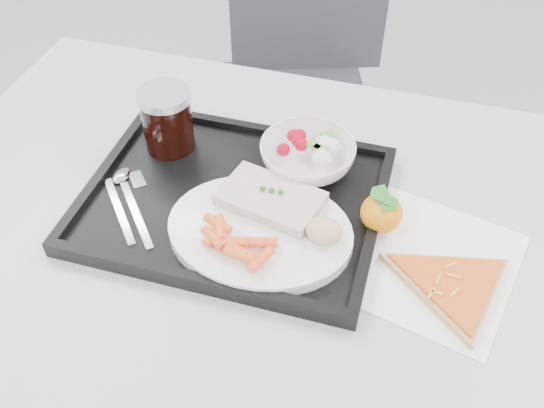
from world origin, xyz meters
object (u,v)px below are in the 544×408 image
at_px(table, 280,253).
at_px(cola_glass, 167,119).
at_px(chair, 297,66).
at_px(tray, 234,201).
at_px(salad_bowl, 308,156).
at_px(tangerine, 382,213).
at_px(dinner_plate, 260,231).
at_px(pizza_slice, 452,286).

height_order(table, cola_glass, cola_glass).
height_order(chair, tray, chair).
xyz_separation_m(salad_bowl, tangerine, (0.13, -0.09, -0.00)).
xyz_separation_m(dinner_plate, tangerine, (0.16, 0.07, 0.01)).
distance_m(table, tray, 0.11).
distance_m(chair, pizza_slice, 0.94).
xyz_separation_m(tray, cola_glass, (-0.14, 0.09, 0.06)).
xyz_separation_m(dinner_plate, cola_glass, (-0.20, 0.15, 0.05)).
xyz_separation_m(table, tray, (-0.08, 0.02, 0.08)).
xyz_separation_m(chair, cola_glass, (-0.06, -0.65, 0.28)).
distance_m(dinner_plate, pizza_slice, 0.28).
bearing_deg(tray, table, -14.49).
relative_size(chair, dinner_plate, 3.44).
xyz_separation_m(chair, tray, (0.09, -0.74, 0.22)).
bearing_deg(tray, cola_glass, 147.71).
bearing_deg(pizza_slice, dinner_plate, 177.85).
xyz_separation_m(dinner_plate, salad_bowl, (0.03, 0.16, 0.01)).
bearing_deg(salad_bowl, chair, 105.50).
distance_m(chair, tangerine, 0.83).
xyz_separation_m(salad_bowl, pizza_slice, (0.25, -0.17, -0.03)).
bearing_deg(tangerine, cola_glass, 167.97).
relative_size(table, pizza_slice, 4.59).
relative_size(cola_glass, pizza_slice, 0.41).
distance_m(tray, salad_bowl, 0.14).
bearing_deg(tangerine, pizza_slice, -36.89).
distance_m(tray, dinner_plate, 0.09).
xyz_separation_m(cola_glass, tangerine, (0.37, -0.08, -0.04)).
relative_size(tray, salad_bowl, 2.96).
relative_size(chair, tangerine, 12.91).
bearing_deg(dinner_plate, tangerine, 24.57).
bearing_deg(table, pizza_slice, -11.49).
height_order(cola_glass, pizza_slice, cola_glass).
bearing_deg(tray, pizza_slice, -12.21).
distance_m(dinner_plate, tangerine, 0.18).
relative_size(table, cola_glass, 11.11).
relative_size(table, salad_bowl, 7.89).
distance_m(chair, cola_glass, 0.71).
bearing_deg(cola_glass, tray, -32.29).
bearing_deg(tangerine, table, -167.29).
distance_m(table, tangerine, 0.18).
relative_size(salad_bowl, tangerine, 2.11).
distance_m(dinner_plate, cola_glass, 0.26).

